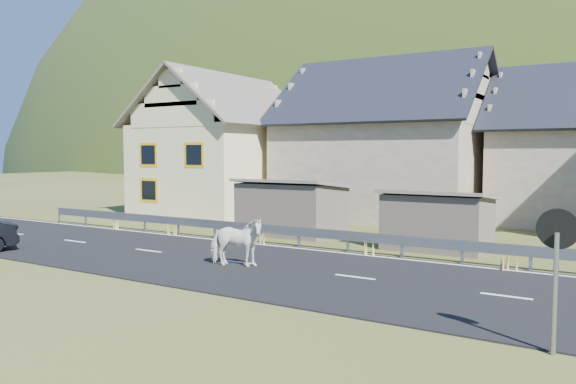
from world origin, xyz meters
The scene contains 11 objects.
ground centered at (0.00, 0.00, 0.00)m, with size 160.00×160.00×0.00m, color #303E16.
road centered at (0.00, 0.00, 0.02)m, with size 60.00×7.00×0.04m, color black.
lane_markings centered at (0.00, 0.00, 0.04)m, with size 60.00×6.60×0.01m, color silver.
guardrail centered at (0.00, 3.68, 0.56)m, with size 28.10×0.09×0.75m.
shed_left centered at (-2.00, 6.50, 1.10)m, with size 4.30×3.30×2.40m, color brown.
shed_right centered at (4.50, 6.00, 1.00)m, with size 3.80×2.90×2.20m, color brown.
house_cream centered at (-10.00, 12.00, 4.36)m, with size 7.80×9.80×8.30m.
house_stone_a centered at (-1.00, 15.00, 4.63)m, with size 10.80×9.80×8.90m.
conifer_patch centered at (-55.00, 110.00, 6.00)m, with size 76.00×50.00×28.00m, color black.
horse centered at (0.27, -0.54, 0.80)m, with size 1.79×0.81×1.51m, color silver.
traffic_mirror centered at (9.44, -3.53, 1.86)m, with size 0.71×0.21×2.54m.
Camera 1 is at (10.52, -14.09, 3.49)m, focal length 35.00 mm.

